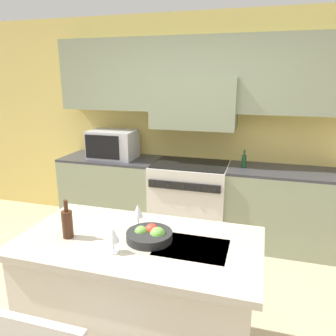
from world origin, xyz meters
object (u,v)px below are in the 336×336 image
object	(u,v)px
wine_glass_near	(113,235)
fruit_bowl	(150,235)
wine_glass_far	(138,211)
range_stove	(190,200)
oil_bottle_on_counter	(244,161)
microwave	(113,144)
wine_bottle	(67,223)

from	to	relation	value
wine_glass_near	fruit_bowl	distance (m)	0.27
wine_glass_near	wine_glass_far	bearing A→B (deg)	88.38
range_stove	oil_bottle_on_counter	xyz separation A→B (m)	(0.63, 0.03, 0.54)
range_stove	fruit_bowl	distance (m)	2.02
wine_glass_near	microwave	bearing A→B (deg)	115.55
wine_bottle	wine_glass_far	world-z (taller)	wine_bottle
microwave	oil_bottle_on_counter	xyz separation A→B (m)	(1.65, 0.01, -0.10)
microwave	wine_bottle	bearing A→B (deg)	-72.11
range_stove	wine_glass_near	bearing A→B (deg)	-89.65
wine_glass_far	fruit_bowl	bearing A→B (deg)	-48.40
wine_bottle	wine_glass_far	xyz separation A→B (m)	(0.38, 0.28, 0.01)
microwave	wine_glass_near	world-z (taller)	microwave
fruit_bowl	oil_bottle_on_counter	xyz separation A→B (m)	(0.46, 1.98, 0.04)
microwave	fruit_bowl	bearing A→B (deg)	-58.67
wine_bottle	fruit_bowl	size ratio (longest dim) A/B	0.87
fruit_bowl	wine_glass_far	bearing A→B (deg)	131.60
fruit_bowl	wine_glass_near	bearing A→B (deg)	-127.18
range_stove	microwave	size ratio (longest dim) A/B	1.61
wine_bottle	microwave	bearing A→B (deg)	107.89
wine_bottle	oil_bottle_on_counter	size ratio (longest dim) A/B	1.27
wine_glass_far	fruit_bowl	distance (m)	0.23
wine_bottle	wine_glass_far	bearing A→B (deg)	36.78
microwave	range_stove	bearing A→B (deg)	-1.04
wine_glass_far	oil_bottle_on_counter	size ratio (longest dim) A/B	0.80
range_stove	wine_glass_far	size ratio (longest dim) A/B	5.78
microwave	wine_bottle	xyz separation A→B (m)	(0.67, -2.09, -0.08)
range_stove	oil_bottle_on_counter	world-z (taller)	oil_bottle_on_counter
range_stove	wine_glass_near	world-z (taller)	wine_glass_near
range_stove	wine_bottle	world-z (taller)	wine_bottle
wine_bottle	fruit_bowl	world-z (taller)	wine_bottle
microwave	fruit_bowl	xyz separation A→B (m)	(1.20, -1.97, -0.14)
microwave	wine_glass_far	world-z (taller)	microwave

